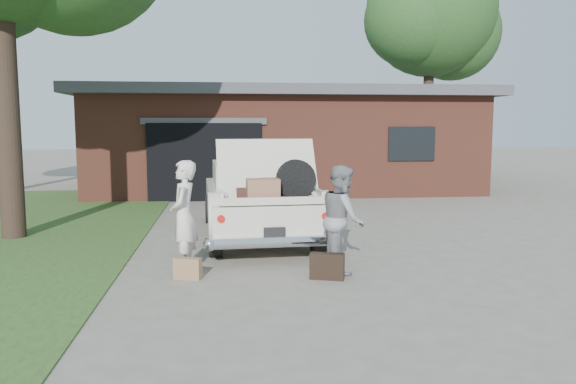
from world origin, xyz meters
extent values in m
plane|color=gray|center=(0.00, 0.00, 0.00)|extent=(90.00, 90.00, 0.00)
cube|color=brown|center=(1.00, 11.50, 1.50)|extent=(12.00, 7.00, 3.00)
cube|color=#4C4C51|center=(1.00, 11.50, 3.15)|extent=(12.80, 7.80, 0.30)
cube|color=black|center=(-1.50, 8.05, 1.10)|extent=(3.20, 0.30, 2.20)
cube|color=#4C4C51|center=(-1.50, 7.98, 2.25)|extent=(3.50, 0.12, 0.18)
cube|color=black|center=(4.50, 7.98, 1.60)|extent=(1.40, 0.08, 1.00)
cylinder|color=#38281E|center=(-4.96, 3.06, 2.62)|extent=(0.44, 0.44, 5.23)
cylinder|color=#38281E|center=(7.91, 15.85, 2.79)|extent=(0.44, 0.44, 5.58)
sphere|color=#325121|center=(7.91, 15.85, 6.98)|extent=(5.51, 5.51, 5.51)
sphere|color=#325121|center=(9.15, 16.40, 6.18)|extent=(4.13, 4.13, 4.13)
sphere|color=#325121|center=(6.81, 15.16, 6.48)|extent=(3.86, 3.86, 3.86)
cube|color=beige|center=(-0.36, 2.73, 0.60)|extent=(2.06, 4.90, 0.63)
cube|color=beige|center=(-0.37, 3.02, 1.16)|extent=(1.68, 2.00, 0.50)
cube|color=black|center=(-0.42, 3.94, 1.14)|extent=(1.50, 0.15, 0.42)
cube|color=black|center=(-0.33, 2.11, 1.14)|extent=(1.50, 0.15, 0.42)
cylinder|color=black|center=(-1.13, 1.06, 0.32)|extent=(0.24, 0.65, 0.64)
cylinder|color=black|center=(0.57, 1.14, 0.32)|extent=(0.24, 0.65, 0.64)
cylinder|color=black|center=(-1.28, 4.33, 0.32)|extent=(0.24, 0.65, 0.64)
cylinder|color=black|center=(0.41, 4.41, 0.32)|extent=(0.24, 0.65, 0.64)
cylinder|color=silver|center=(-0.24, 0.28, 0.39)|extent=(1.98, 0.27, 0.17)
cylinder|color=#A5140F|center=(-1.04, 0.31, 0.75)|extent=(0.12, 0.10, 0.12)
cylinder|color=#A5140F|center=(0.54, 0.38, 0.75)|extent=(0.12, 0.10, 0.12)
cube|color=black|center=(-0.24, 0.26, 0.53)|extent=(0.33, 0.03, 0.16)
cube|color=black|center=(-0.27, 0.90, 0.94)|extent=(1.54, 1.13, 0.04)
cube|color=beige|center=(-1.04, 0.87, 1.03)|extent=(0.11, 1.06, 0.17)
cube|color=beige|center=(0.50, 0.94, 1.03)|extent=(0.11, 1.06, 0.17)
cube|color=beige|center=(-0.25, 0.37, 0.99)|extent=(1.54, 0.13, 0.12)
cube|color=beige|center=(-0.28, 1.14, 1.42)|extent=(1.65, 0.70, 0.96)
cube|color=#42251C|center=(-0.50, 0.97, 1.05)|extent=(0.61, 0.41, 0.19)
cube|color=#92634A|center=(-0.39, 0.65, 1.13)|extent=(0.52, 0.35, 0.35)
cube|color=black|center=(-0.11, 1.00, 1.03)|extent=(0.52, 0.36, 0.16)
cube|color=#926F4A|center=(-0.15, 1.05, 1.21)|extent=(0.49, 0.33, 0.17)
cylinder|color=black|center=(0.16, 0.87, 1.27)|extent=(0.64, 0.18, 0.63)
imported|color=silver|center=(-1.57, 0.21, 0.81)|extent=(0.44, 0.63, 1.63)
imported|color=gray|center=(0.72, -0.09, 0.79)|extent=(0.63, 0.79, 1.57)
cube|color=#9B6E4F|center=(-1.50, -0.25, 0.15)|extent=(0.40, 0.25, 0.30)
cube|color=black|center=(0.42, -0.49, 0.18)|extent=(0.50, 0.29, 0.37)
camera|label=1|loc=(-0.99, -7.97, 2.12)|focal=35.00mm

